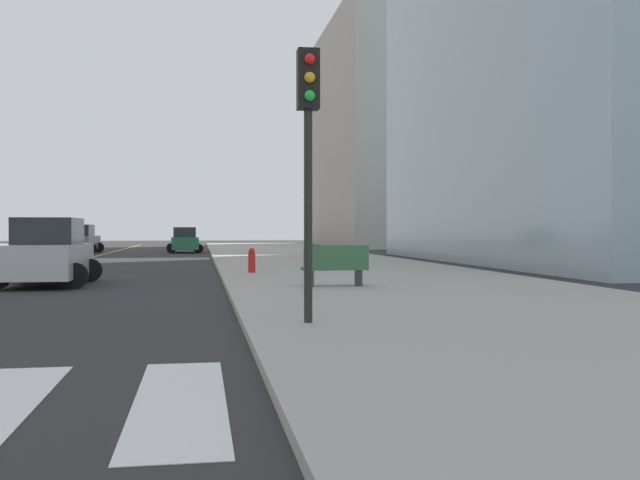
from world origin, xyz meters
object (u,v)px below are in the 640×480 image
car_gray_nearest (80,240)px  traffic_light_near_corner (308,130)px  fire_hydrant (252,261)px  car_red_third (59,243)px  car_silver_second (47,254)px  park_bench (335,267)px  car_white_fifth (41,240)px  car_green_fourth (184,241)px

car_gray_nearest → traffic_light_near_corner: bearing=-73.8°
traffic_light_near_corner → fire_hydrant: (0.06, 14.27, -2.77)m
car_red_third → traffic_light_near_corner: (10.19, -34.10, 2.47)m
car_silver_second → park_bench: car_silver_second is taller
car_white_fifth → fire_hydrant: bearing=-69.1°
car_green_fourth → car_gray_nearest: bearing=-2.1°
park_bench → car_red_third: bearing=22.2°
car_red_third → fire_hydrant: 22.32m
car_white_fifth → traffic_light_near_corner: 48.41m
car_red_third → fire_hydrant: bearing=-61.0°
car_silver_second → park_bench: bearing=156.0°
traffic_light_near_corner → car_silver_second: bearing=-60.5°
car_silver_second → park_bench: 9.05m
car_silver_second → car_green_fourth: bearing=-96.0°
traffic_light_near_corner → car_red_third: bearing=-73.4°
car_silver_second → traffic_light_near_corner: size_ratio=1.02×
car_white_fifth → park_bench: 41.82m
car_green_fourth → car_white_fifth: size_ratio=1.00×
car_green_fourth → fire_hydrant: size_ratio=4.78×
car_silver_second → car_green_fourth: car_silver_second is taller
traffic_light_near_corner → fire_hydrant: bearing=-90.2°
car_gray_nearest → car_white_fifth: bearing=132.6°
car_red_third → fire_hydrant: size_ratio=4.81×
fire_hydrant → car_gray_nearest: bearing=110.3°
car_gray_nearest → fire_hydrant: (10.33, -27.94, -0.38)m
park_bench → car_gray_nearest: bearing=17.1°
car_green_fourth → park_bench: (4.77, -34.75, -0.18)m
car_white_fifth → traffic_light_near_corner: size_ratio=0.93×
car_red_third → car_silver_second: bearing=-78.8°
car_silver_second → traffic_light_near_corner: traffic_light_near_corner is taller
car_silver_second → car_gray_nearest: bearing=-82.4°
car_gray_nearest → car_silver_second: car_silver_second is taller
car_red_third → park_bench: car_red_third is taller
car_silver_second → car_red_third: (-3.81, 22.82, -0.08)m
car_gray_nearest → car_silver_second: (3.89, -30.93, 0.01)m
car_green_fourth → car_white_fifth: (-10.85, 4.04, -0.00)m
car_green_fourth → fire_hydrant: car_green_fourth is taller
car_red_third → traffic_light_near_corner: bearing=-71.7°
car_green_fourth → car_white_fifth: bearing=-23.2°
car_red_third → fire_hydrant: (10.25, -19.83, -0.30)m
car_red_third → park_bench: size_ratio=2.35×
car_silver_second → car_white_fifth: 35.83m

